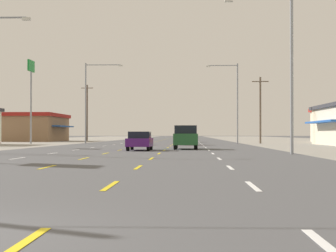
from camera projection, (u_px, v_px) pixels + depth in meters
The scene contains 13 objects.
ground_plane at pixel (161, 144), 72.75m from camera, with size 572.00×572.00×0.00m, color #4C4C4F.
lane_markings at pixel (170, 140), 111.22m from camera, with size 10.64×227.60×0.01m.
sedan_center_turn_nearest at pixel (140, 141), 43.20m from camera, with size 1.80×4.50×1.46m.
suv_inner_right_near at pixel (186, 137), 46.75m from camera, with size 1.98×4.90×1.98m.
hatchback_inner_right_mid at pixel (187, 138), 63.81m from camera, with size 1.72×3.90×1.54m.
sedan_inner_right_midfar at pixel (188, 137), 85.44m from camera, with size 1.80×4.50×1.46m.
storefront_left_row_2 at pixel (31, 127), 97.46m from camera, with size 11.78×16.29×4.80m.
pole_sign_left_row_2 at pixel (31, 80), 71.81m from camera, with size 0.24×2.51×10.78m.
streetlight_right_row_0 at pixel (285, 62), 34.95m from camera, with size 4.30×0.26×10.07m.
streetlight_left_row_1 at pixel (90, 97), 74.62m from camera, with size 5.06×0.26×10.80m.
streetlight_right_row_1 at pixel (234, 97), 73.89m from camera, with size 4.21×0.26×10.64m.
utility_pole_right_row_1 at pixel (260, 109), 74.06m from camera, with size 2.20×0.26×8.86m.
utility_pole_left_row_2 at pixel (87, 112), 102.58m from camera, with size 2.20×0.26×10.34m.
Camera 1 is at (3.68, -6.69, 1.28)m, focal length 59.57 mm.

